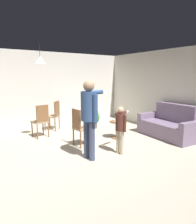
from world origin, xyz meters
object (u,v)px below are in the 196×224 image
Objects in this scene: couch_floral at (169,126)px; potted_plant_corner at (93,117)px; person_adult at (89,111)px; person_child at (121,125)px; side_table_by_couch at (117,128)px; dining_chair_centre_back at (41,120)px; dining_chair_near_wall at (54,114)px; dining_chair_spare at (80,126)px; spare_remote_on_table at (117,121)px.

potted_plant_corner is (-1.38, 2.17, 0.08)m from couch_floral.
person_child is at bearing 69.90° from person_adult.
couch_floral reaches higher than potted_plant_corner.
side_table_by_couch is at bearing 65.84° from couch_floral.
dining_chair_centre_back is (-0.40, 2.19, -0.54)m from person_adult.
person_adult is 1.76× the size of dining_chair_centre_back.
dining_chair_near_wall and dining_chair_spare have the same top height.
dining_chair_near_wall is at bearing 121.01° from spare_remote_on_table.
spare_remote_on_table is at bearing 84.93° from dining_chair_spare.
potted_plant_corner is 5.74× the size of spare_remote_on_table.
spare_remote_on_table is at bearing 110.27° from person_adult.
potted_plant_corner is (0.74, 2.44, -0.30)m from person_child.
person_adult is 2.88m from dining_chair_near_wall.
person_adult is (-2.89, -0.14, 0.76)m from couch_floral.
spare_remote_on_table is at bearing -45.04° from dining_chair_centre_back.
dining_chair_centre_back is 7.69× the size of spare_remote_on_table.
spare_remote_on_table is (-1.45, 0.71, 0.21)m from couch_floral.
person_child reaches higher than dining_chair_spare.
dining_chair_near_wall and dining_chair_centre_back have the same top height.
dining_chair_spare is (-0.54, 1.01, -0.16)m from person_child.
potted_plant_corner is at bearing 134.26° from dining_chair_spare.
dining_chair_centre_back is 1.46m from dining_chair_spare.
side_table_by_couch is at bearing 49.47° from spare_remote_on_table.
dining_chair_centre_back is (-0.65, -0.63, 0.00)m from dining_chair_near_wall.
potted_plant_corner reaches higher than side_table_by_couch.
dining_chair_near_wall is 1.36m from potted_plant_corner.
dining_chair_centre_back is at bearing -166.28° from person_child.
person_adult is 1.06m from dining_chair_spare.
dining_chair_centre_back is (-3.28, 2.05, 0.21)m from couch_floral.
person_child is 1.15m from dining_chair_spare.
person_adult is at bearing -149.22° from spare_remote_on_table.
side_table_by_couch is at bearing 86.43° from dining_chair_spare.
dining_chair_near_wall reaches higher than spare_remote_on_table.
person_child is at bearing -125.43° from dining_chair_near_wall.
couch_floral is 2.57m from potted_plant_corner.
couch_floral and dining_chair_spare have the same top height.
dining_chair_centre_back is at bearing 179.74° from person_adult.
potted_plant_corner is (1.51, 2.31, -0.68)m from person_adult.
dining_chair_spare is 1.20m from spare_remote_on_table.
person_child is at bearing -124.03° from spare_remote_on_table.
person_adult reaches higher than spare_remote_on_table.
dining_chair_spare is (-2.65, 0.73, 0.21)m from couch_floral.
dining_chair_centre_back is 1.34× the size of potted_plant_corner.
dining_chair_spare is at bearing -179.56° from side_table_by_couch.
couch_floral is 1.62× the size of person_child.
dining_chair_near_wall is (-1.21, 1.93, 0.22)m from side_table_by_couch.
person_child is 1.14× the size of dining_chair_centre_back.
person_adult is 2.35× the size of potted_plant_corner.
couch_floral is at bearing 70.52° from dining_chair_spare.
person_child is 1.20m from spare_remote_on_table.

